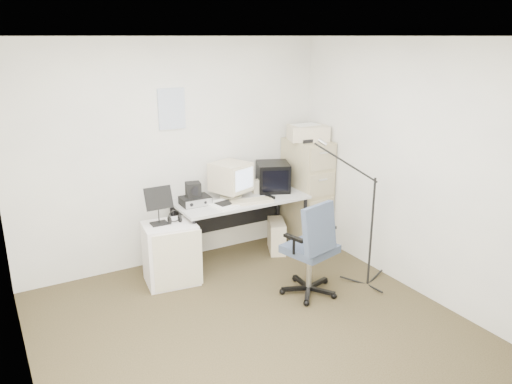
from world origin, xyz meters
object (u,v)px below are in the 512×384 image
filing_cabinet (307,192)px  side_cart (171,253)px  office_chair (310,247)px  desk (241,228)px

filing_cabinet → side_cart: bearing=-173.2°
office_chair → desk: bearing=85.1°
office_chair → side_cart: size_ratio=1.54×
office_chair → side_cart: office_chair is taller
desk → office_chair: 1.14m
filing_cabinet → desk: bearing=-178.2°
filing_cabinet → side_cart: (-1.89, -0.23, -0.32)m
office_chair → filing_cabinet: bearing=41.8°
filing_cabinet → desk: (-0.95, -0.03, -0.29)m
filing_cabinet → desk: filing_cabinet is taller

